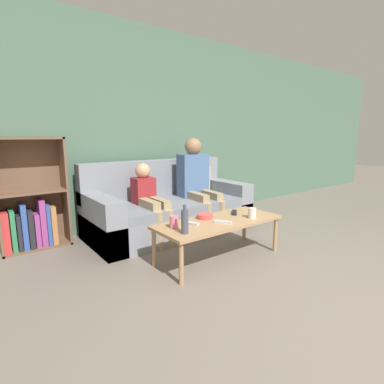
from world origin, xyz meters
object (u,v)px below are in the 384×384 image
at_px(tv_remote_1, 234,212).
at_px(person_child, 149,197).
at_px(snack_bowl, 205,216).
at_px(cup_near, 252,213).
at_px(bookshelf, 30,209).
at_px(coffee_table, 219,224).
at_px(bottle, 185,221).
at_px(couch, 169,209).
at_px(tv_remote_0, 223,222).
at_px(cup_far, 174,222).
at_px(tv_remote_2, 190,223).
at_px(person_adult, 196,177).

bearing_deg(tv_remote_1, person_child, 172.29).
distance_m(person_child, snack_bowl, 0.78).
relative_size(cup_near, tv_remote_1, 0.66).
distance_m(bookshelf, tv_remote_1, 2.18).
relative_size(coffee_table, bottle, 5.15).
distance_m(couch, bottle, 1.31).
bearing_deg(couch, tv_remote_0, -96.40).
height_order(cup_near, cup_far, cup_far).
relative_size(cup_near, snack_bowl, 0.65).
xyz_separation_m(bookshelf, person_child, (1.14, -0.54, 0.08)).
relative_size(tv_remote_0, tv_remote_2, 0.94).
bearing_deg(couch, cup_near, -78.79).
relative_size(cup_far, tv_remote_1, 0.70).
bearing_deg(person_adult, person_child, -171.99).
xyz_separation_m(couch, cup_near, (0.23, -1.17, 0.15)).
relative_size(coffee_table, tv_remote_0, 7.74).
bearing_deg(couch, tv_remote_1, -77.02).
bearing_deg(coffee_table, snack_bowl, 114.01).
bearing_deg(cup_far, coffee_table, -8.09).
height_order(coffee_table, tv_remote_2, tv_remote_2).
distance_m(person_adult, snack_bowl, 1.00).
bearing_deg(bookshelf, cup_near, -41.95).
relative_size(coffee_table, cup_far, 11.78).
relative_size(bookshelf, bottle, 4.75).
distance_m(person_adult, tv_remote_1, 0.91).
bearing_deg(cup_near, tv_remote_1, 93.90).
bearing_deg(person_child, person_adult, 6.21).
height_order(coffee_table, bottle, bottle).
distance_m(couch, bookshelf, 1.57).
bearing_deg(tv_remote_1, cup_far, -131.91).
xyz_separation_m(couch, tv_remote_2, (-0.39, -0.96, 0.11)).
xyz_separation_m(bookshelf, coffee_table, (1.41, -1.43, -0.08)).
xyz_separation_m(person_adult, person_child, (-0.73, -0.06, -0.16)).
relative_size(person_child, snack_bowl, 5.65).
relative_size(cup_near, cup_far, 0.94).
distance_m(bookshelf, tv_remote_0, 2.05).
bearing_deg(tv_remote_2, cup_near, -37.36).
height_order(cup_near, snack_bowl, cup_near).
xyz_separation_m(bookshelf, tv_remote_2, (1.12, -1.36, -0.03)).
xyz_separation_m(person_adult, tv_remote_0, (-0.49, -1.04, -0.27)).
xyz_separation_m(person_child, tv_remote_0, (0.24, -0.98, -0.11)).
xyz_separation_m(person_child, cup_far, (-0.21, -0.82, -0.07)).
height_order(person_adult, tv_remote_0, person_adult).
xyz_separation_m(bookshelf, cup_far, (0.93, -1.36, 0.01)).
height_order(coffee_table, person_child, person_child).
bearing_deg(cup_far, tv_remote_0, -19.58).
bearing_deg(snack_bowl, couch, 80.06).
height_order(cup_far, snack_bowl, cup_far).
xyz_separation_m(cup_near, snack_bowl, (-0.39, 0.27, -0.03)).
bearing_deg(couch, bottle, -117.14).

